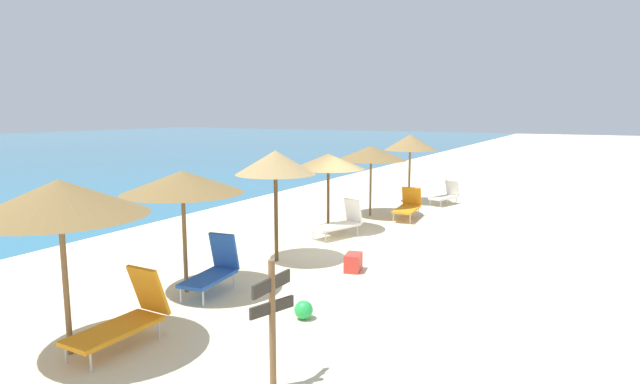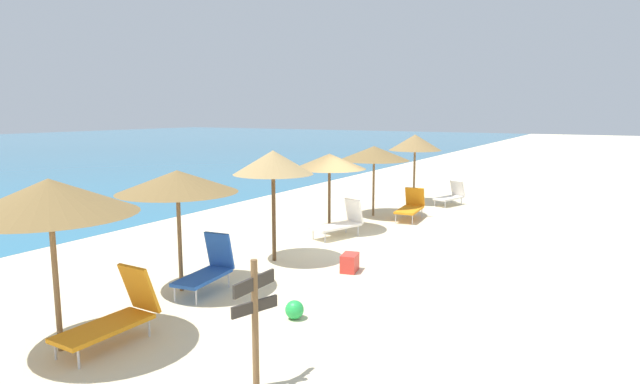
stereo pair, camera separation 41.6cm
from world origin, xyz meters
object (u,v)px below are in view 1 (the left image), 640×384
(beach_umbrella_0, at_px, (59,198))
(beach_umbrella_3, at_px, (328,161))
(lounge_chair_3, at_px, (341,222))
(cooler_box, at_px, (353,262))
(beach_umbrella_1, at_px, (182,182))
(lounge_chair_0, at_px, (446,195))
(lounge_chair_1, at_px, (214,269))
(wooden_signpost, at_px, (272,313))
(beach_ball, at_px, (304,310))
(beach_umbrella_2, at_px, (275,163))
(lounge_chair_4, at_px, (408,206))
(beach_umbrella_4, at_px, (371,153))
(lounge_chair_2, at_px, (126,317))
(beach_umbrella_5, at_px, (410,142))

(beach_umbrella_0, distance_m, beach_umbrella_3, 9.42)
(lounge_chair_3, xyz_separation_m, cooler_box, (-2.95, -1.77, -0.23))
(beach_umbrella_1, relative_size, lounge_chair_0, 1.67)
(lounge_chair_3, bearing_deg, beach_umbrella_1, 103.00)
(beach_umbrella_1, height_order, lounge_chair_1, beach_umbrella_1)
(lounge_chair_1, height_order, cooler_box, lounge_chair_1)
(cooler_box, bearing_deg, wooden_signpost, -166.55)
(beach_ball, bearing_deg, wooden_signpost, -159.67)
(beach_umbrella_3, distance_m, lounge_chair_1, 6.41)
(beach_umbrella_0, xyz_separation_m, lounge_chair_0, (15.78, -1.56, -2.03))
(beach_umbrella_0, bearing_deg, lounge_chair_1, -2.38)
(lounge_chair_0, distance_m, wooden_signpost, 15.28)
(beach_umbrella_0, height_order, beach_umbrella_2, beach_umbrella_2)
(beach_umbrella_1, xyz_separation_m, lounge_chair_3, (5.89, -0.65, -1.84))
(beach_umbrella_3, bearing_deg, beach_ball, -156.02)
(lounge_chair_3, height_order, cooler_box, lounge_chair_3)
(lounge_chair_4, bearing_deg, beach_umbrella_0, 78.66)
(beach_umbrella_2, xyz_separation_m, beach_umbrella_4, (6.46, 0.22, -0.22))
(beach_umbrella_3, relative_size, lounge_chair_4, 1.38)
(lounge_chair_2, height_order, cooler_box, lounge_chair_2)
(beach_umbrella_3, height_order, lounge_chair_0, beach_umbrella_3)
(cooler_box, bearing_deg, beach_umbrella_2, 94.04)
(beach_umbrella_1, relative_size, cooler_box, 4.62)
(beach_umbrella_2, height_order, lounge_chair_4, beach_umbrella_2)
(beach_umbrella_2, distance_m, lounge_chair_1, 3.21)
(beach_umbrella_1, height_order, lounge_chair_3, beach_umbrella_1)
(beach_umbrella_0, distance_m, beach_umbrella_5, 15.51)
(lounge_chair_3, distance_m, lounge_chair_4, 3.58)
(lounge_chair_2, distance_m, cooler_box, 5.51)
(beach_umbrella_3, height_order, lounge_chair_2, beach_umbrella_3)
(lounge_chair_3, bearing_deg, beach_umbrella_5, -69.33)
(beach_umbrella_4, relative_size, lounge_chair_3, 1.44)
(beach_umbrella_5, bearing_deg, lounge_chair_4, -161.69)
(lounge_chair_1, distance_m, cooler_box, 3.30)
(beach_umbrella_0, height_order, beach_umbrella_1, beach_umbrella_0)
(lounge_chair_0, relative_size, wooden_signpost, 0.85)
(beach_umbrella_5, distance_m, cooler_box, 10.03)
(beach_umbrella_1, relative_size, beach_umbrella_2, 0.91)
(beach_umbrella_0, xyz_separation_m, lounge_chair_1, (3.24, -0.13, -1.93))
(beach_umbrella_5, xyz_separation_m, lounge_chair_2, (-14.87, -0.41, -1.98))
(beach_umbrella_5, bearing_deg, lounge_chair_0, -79.13)
(beach_ball, bearing_deg, lounge_chair_1, 81.30)
(beach_umbrella_3, xyz_separation_m, wooden_signpost, (-8.78, -3.74, -1.10))
(cooler_box, bearing_deg, beach_ball, -171.94)
(beach_umbrella_5, height_order, beach_ball, beach_umbrella_5)
(beach_umbrella_3, distance_m, lounge_chair_4, 3.76)
(beach_umbrella_2, relative_size, lounge_chair_1, 1.86)
(beach_umbrella_3, height_order, lounge_chair_4, beach_umbrella_3)
(beach_umbrella_0, bearing_deg, beach_umbrella_2, -0.08)
(beach_umbrella_0, relative_size, lounge_chair_1, 1.82)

